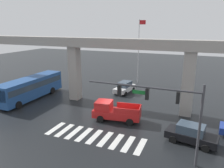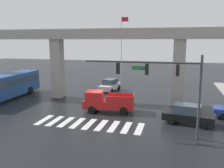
{
  "view_description": "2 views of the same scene",
  "coord_description": "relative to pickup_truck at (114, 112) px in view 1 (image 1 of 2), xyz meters",
  "views": [
    {
      "loc": [
        8.39,
        -20.54,
        9.93
      ],
      "look_at": [
        -0.75,
        1.46,
        3.5
      ],
      "focal_mm": 34.43,
      "sensor_mm": 36.0,
      "label": 1
    },
    {
      "loc": [
        7.06,
        -23.46,
        7.19
      ],
      "look_at": [
        0.38,
        1.69,
        2.48
      ],
      "focal_mm": 38.76,
      "sensor_mm": 36.0,
      "label": 2
    }
  ],
  "objects": [
    {
      "name": "flagpole",
      "position": [
        -2.07,
        16.73,
        5.36
      ],
      "size": [
        1.16,
        0.12,
        11.07
      ],
      "color": "silver",
      "rests_on": "ground"
    },
    {
      "name": "city_bus",
      "position": [
        -13.49,
        2.27,
        0.73
      ],
      "size": [
        2.89,
        10.83,
        2.99
      ],
      "color": "#234C8C",
      "rests_on": "ground"
    },
    {
      "name": "ground_plane",
      "position": [
        -0.29,
        0.45,
        -0.99
      ],
      "size": [
        120.0,
        120.0,
        0.0
      ],
      "primitive_type": "plane",
      "color": "black"
    },
    {
      "name": "sedan_white",
      "position": [
        -2.28,
        9.94,
        -0.14
      ],
      "size": [
        2.42,
        4.51,
        1.72
      ],
      "color": "silver",
      "rests_on": "ground"
    },
    {
      "name": "traffic_signal_mast",
      "position": [
        5.85,
        -5.14,
        3.57
      ],
      "size": [
        8.69,
        0.32,
        6.2
      ],
      "color": "#38383D",
      "rests_on": "ground"
    },
    {
      "name": "elevated_overpass",
      "position": [
        -0.29,
        4.55,
        6.2
      ],
      "size": [
        54.81,
        1.82,
        8.52
      ],
      "color": "#9E9991",
      "rests_on": "ground"
    },
    {
      "name": "sedan_black",
      "position": [
        7.99,
        -1.81,
        -0.14
      ],
      "size": [
        4.54,
        2.5,
        1.72
      ],
      "color": "black",
      "rests_on": "ground"
    },
    {
      "name": "crosswalk_stripes",
      "position": [
        -0.29,
        -4.12,
        -0.98
      ],
      "size": [
        9.35,
        2.8,
        0.01
      ],
      "color": "silver",
      "rests_on": "ground"
    },
    {
      "name": "pickup_truck",
      "position": [
        0.0,
        0.0,
        0.0
      ],
      "size": [
        5.32,
        2.62,
        2.08
      ],
      "color": "red",
      "rests_on": "ground"
    }
  ]
}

